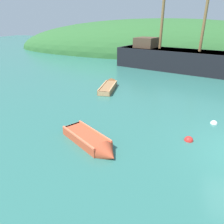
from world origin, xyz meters
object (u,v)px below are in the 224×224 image
Objects in this scene: rowboat_outer_left at (92,143)px; buoy_white at (214,124)px; buoy_red at (189,140)px; rowboat_outer_right at (109,87)px; sailing_ship at (174,62)px.

rowboat_outer_left reaches higher than buoy_white.
rowboat_outer_left reaches higher than buoy_red.
buoy_red is (5.90, -6.69, -0.12)m from rowboat_outer_right.
buoy_red is at bearing -68.71° from sailing_ship.
sailing_ship reaches higher than rowboat_outer_left.
rowboat_outer_left is 4.43m from buoy_red.
sailing_ship reaches higher than buoy_red.
buoy_red is at bearing -143.70° from rowboat_outer_right.
buoy_white is (2.45, -13.25, -0.86)m from sailing_ship.
rowboat_outer_left is (1.80, -8.35, 0.01)m from rowboat_outer_right.
rowboat_outer_left is 6.68m from buoy_white.
sailing_ship is 4.83× the size of rowboat_outer_left.
rowboat_outer_left reaches higher than rowboat_outer_right.
sailing_ship is at bearing 100.49° from buoy_white.
rowboat_outer_right is at bearing 135.40° from rowboat_outer_left.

